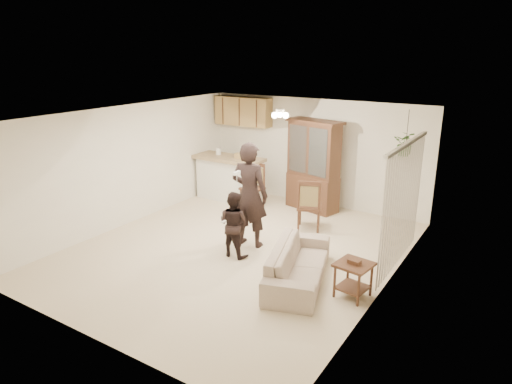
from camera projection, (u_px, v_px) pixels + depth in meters
The scene contains 23 objects.
floor at pixel (237, 250), 8.51m from camera, with size 6.50×6.50×0.00m, color beige.
ceiling at pixel (235, 115), 7.76m from camera, with size 5.50×6.50×0.02m, color silver.
wall_back at pixel (315, 152), 10.76m from camera, with size 5.50×0.02×2.50m, color silver.
wall_front at pixel (84, 250), 5.52m from camera, with size 5.50×0.02×2.50m, color silver.
wall_left at pixel (128, 165), 9.54m from camera, with size 0.02×6.50×2.50m, color silver.
wall_right at pixel (389, 214), 6.74m from camera, with size 0.02×6.50×2.50m, color silver.
breakfast_bar at pixel (229, 180), 11.20m from camera, with size 1.60×0.55×1.00m, color white.
bar_top at pixel (229, 158), 11.04m from camera, with size 1.75×0.70×0.08m, color #9D885E.
upper_cabinets at pixel (243, 111), 11.33m from camera, with size 1.50×0.34×0.70m, color olive.
vertical_blinds at pixel (402, 206), 7.53m from camera, with size 0.06×2.30×2.10m, color beige, non-canonical shape.
ceiling_fixture at pixel (280, 114), 8.66m from camera, with size 0.36×0.36×0.20m, color #FFE6BF, non-canonical shape.
hanging_plant at pixel (406, 144), 8.72m from camera, with size 0.43×0.37×0.48m, color #2A5622.
plant_cord at pixel (408, 127), 8.62m from camera, with size 0.01×0.01×0.65m, color black.
sofa at pixel (298, 260), 7.28m from camera, with size 1.87×0.73×0.73m, color beige.
adult at pixel (250, 200), 8.47m from camera, with size 0.66×0.43×1.80m, color black.
child at pixel (234, 220), 8.09m from camera, with size 0.66×0.51×1.35m, color black.
china_hutch at pixel (313, 166), 10.38m from camera, with size 1.40×0.80×2.08m.
side_table at pixel (353, 279), 6.82m from camera, with size 0.56×0.56×0.61m.
chair_bar at pixel (252, 195), 10.73m from camera, with size 0.52×0.52×1.03m.
chair_hutch_left at pixel (309, 195), 10.68m from camera, with size 0.69×0.69×1.12m.
chair_hutch_right at pixel (309, 215), 9.41m from camera, with size 0.63×0.63×1.08m.
controller_adult at pixel (237, 173), 7.89m from camera, with size 0.05×0.17×0.05m, color white.
controller_child at pixel (224, 222), 7.85m from camera, with size 0.03×0.10×0.03m, color white.
Camera 1 is at (4.46, -6.40, 3.58)m, focal length 32.00 mm.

